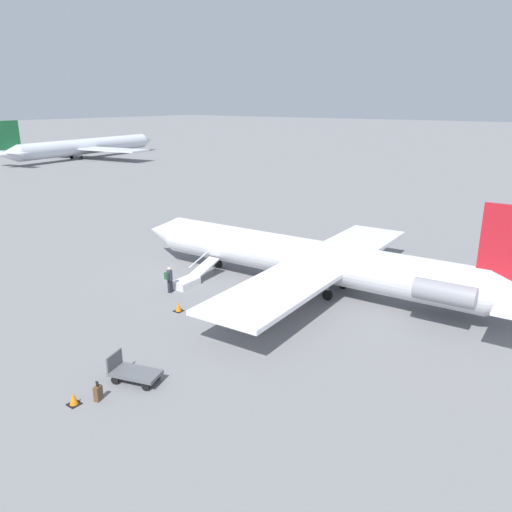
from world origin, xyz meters
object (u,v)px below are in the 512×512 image
Objects in this scene: boarding_stairs at (190,280)px; suitcase at (98,393)px; luggage_cart at (133,372)px; airplane_taxiing_distant at (85,146)px; airplane_main at (318,260)px; passenger at (169,278)px.

boarding_stairs is 4.62× the size of suitcase.
luggage_cart is at bearing -151.00° from boarding_stairs.
suitcase is at bearing -155.14° from boarding_stairs.
luggage_cart is at bearing -132.55° from airplane_taxiing_distant.
airplane_taxiing_distant is 96.09m from suitcase.
boarding_stairs is at bearing -62.11° from suitcase.
airplane_taxiing_distant is at bearing -35.10° from suitcase.
airplane_main is 9.63m from passenger.
airplane_main reaches higher than luggage_cart.
airplane_main reaches higher than suitcase.
airplane_main is at bearing -93.35° from suitcase.
passenger is 1.98× the size of suitcase.
airplane_main is 0.67× the size of airplane_taxiing_distant.
passenger is at bearing 36.18° from airplane_main.
boarding_stairs is 12.16m from luggage_cart.
luggage_cart is (0.93, 14.55, -1.60)m from airplane_main.
suitcase is at bearing -133.46° from airplane_taxiing_distant.
suitcase is (-6.46, 10.31, -0.67)m from passenger.
passenger is (0.04, 1.81, 0.63)m from boarding_stairs.
suitcase is at bearing -150.99° from passenger.
boarding_stairs is (-72.17, 43.12, -2.13)m from airplane_taxiing_distant.
boarding_stairs reaches higher than luggage_cart.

